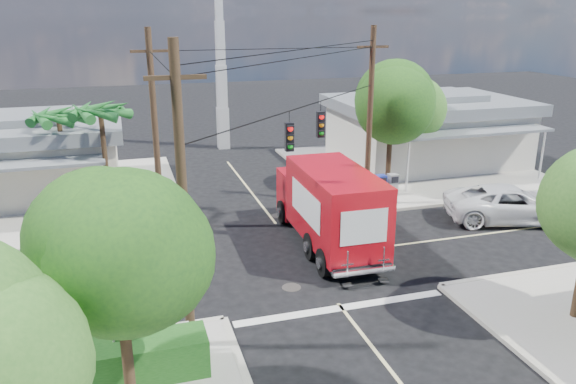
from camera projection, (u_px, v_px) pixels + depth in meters
name	position (u px, v px, depth m)	size (l,w,h in m)	color
ground	(302.00, 257.00, 23.00)	(120.00, 120.00, 0.00)	black
sidewalk_ne	(410.00, 168.00, 35.88)	(14.12, 14.12, 0.14)	#A9A499
sidewalk_nw	(45.00, 199.00, 29.88)	(14.12, 14.12, 0.14)	#A9A499
road_markings	(314.00, 272.00, 21.65)	(32.00, 32.00, 0.01)	beige
building_ne	(427.00, 128.00, 36.63)	(11.80, 10.20, 4.50)	beige
building_nw	(20.00, 155.00, 30.35)	(10.80, 10.20, 4.30)	beige
radio_tower	(221.00, 70.00, 39.62)	(0.80, 0.80, 17.00)	silver
tree_sw_front	(117.00, 253.00, 12.87)	(3.88, 3.78, 6.03)	#422D1C
tree_ne_front	(392.00, 107.00, 29.67)	(4.21, 4.14, 6.66)	#422D1C
tree_ne_back	(415.00, 109.00, 32.57)	(3.77, 3.66, 5.82)	#422D1C
palm_nw_front	(101.00, 114.00, 26.21)	(3.01, 3.08, 5.59)	#422D1C
palm_nw_back	(59.00, 118.00, 27.14)	(3.01, 3.08, 5.19)	#422D1C
utility_poles	(253.00, 140.00, 22.58)	(12.00, 10.68, 9.00)	#473321
picket_fence	(98.00, 350.00, 15.53)	(5.94, 0.06, 1.00)	silver
hedge_sw	(90.00, 367.00, 14.75)	(6.20, 1.20, 1.10)	#174814
vending_boxes	(381.00, 185.00, 30.22)	(1.90, 0.50, 1.10)	#A50D13
delivery_truck	(329.00, 206.00, 23.67)	(2.76, 8.23, 3.53)	black
parked_car	(511.00, 204.00, 26.77)	(2.84, 6.15, 1.71)	silver
pedestrian	(119.00, 346.00, 15.17)	(0.63, 0.41, 1.71)	beige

